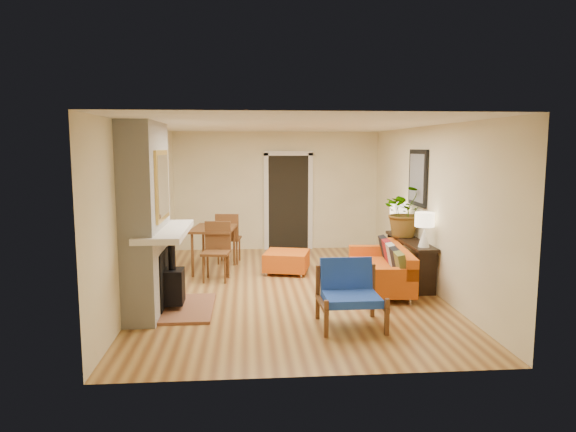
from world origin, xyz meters
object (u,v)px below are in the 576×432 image
object	(u,v)px
ottoman	(287,260)
lamp_near	(424,225)
blue_chair	(349,290)
houseplant	(406,211)
console_table	(410,248)
dining_table	(218,236)
sofa	(384,269)
lamp_far	(398,214)

from	to	relation	value
ottoman	lamp_near	world-z (taller)	lamp_near
blue_chair	houseplant	world-z (taller)	houseplant
blue_chair	houseplant	bearing A→B (deg)	57.72
blue_chair	console_table	world-z (taller)	blue_chair
ottoman	console_table	bearing A→B (deg)	-21.27
dining_table	lamp_near	world-z (taller)	lamp_near
console_table	ottoman	bearing A→B (deg)	158.73
sofa	console_table	xyz separation A→B (m)	(0.54, 0.39, 0.25)
sofa	lamp_far	world-z (taller)	lamp_far
houseplant	sofa	bearing A→B (deg)	-128.73
sofa	ottoman	bearing A→B (deg)	141.60
sofa	blue_chair	world-z (taller)	blue_chair
houseplant	lamp_far	bearing A→B (deg)	88.74
blue_chair	lamp_far	size ratio (longest dim) A/B	1.54
console_table	houseplant	distance (m)	0.65
console_table	lamp_near	size ratio (longest dim) A/B	3.43
dining_table	console_table	world-z (taller)	dining_table
blue_chair	lamp_far	xyz separation A→B (m)	(1.44, 2.72, 0.61)
lamp_near	lamp_far	distance (m)	1.39
blue_chair	dining_table	xyz separation A→B (m)	(-1.82, 3.00, 0.20)
sofa	houseplant	xyz separation A→B (m)	(0.53, 0.66, 0.85)
lamp_far	houseplant	bearing A→B (deg)	-91.26
dining_table	sofa	bearing A→B (deg)	-27.15
ottoman	houseplant	world-z (taller)	houseplant
ottoman	lamp_near	bearing A→B (deg)	-35.59
console_table	lamp_far	size ratio (longest dim) A/B	3.43
blue_chair	console_table	bearing A→B (deg)	54.12
blue_chair	houseplant	distance (m)	2.77
lamp_far	ottoman	bearing A→B (deg)	178.25
blue_chair	lamp_near	bearing A→B (deg)	42.71
ottoman	lamp_far	distance (m)	2.20
sofa	ottoman	world-z (taller)	sofa
ottoman	blue_chair	size ratio (longest dim) A/B	1.10
blue_chair	dining_table	bearing A→B (deg)	121.31
lamp_near	console_table	bearing A→B (deg)	90.00
lamp_far	dining_table	bearing A→B (deg)	175.09
blue_chair	dining_table	world-z (taller)	dining_table
ottoman	dining_table	distance (m)	1.33
lamp_far	lamp_near	bearing A→B (deg)	-90.00
dining_table	ottoman	bearing A→B (deg)	-10.03
console_table	lamp_far	bearing A→B (deg)	90.00
sofa	blue_chair	xyz separation A→B (m)	(-0.90, -1.60, 0.13)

